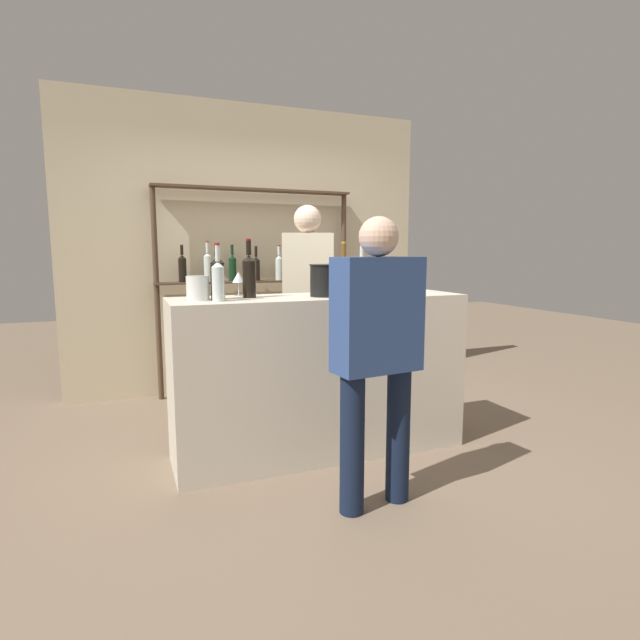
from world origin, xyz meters
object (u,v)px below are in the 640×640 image
counter_bottle_2 (362,275)px  server_behind_counter (308,290)px  counter_bottle_0 (249,275)px  wine_glass (238,278)px  counter_bottle_3 (218,280)px  cork_jar (198,288)px  counter_bottle_1 (218,277)px  counter_bottle_4 (344,274)px  customer_center (377,344)px  ice_bucket (324,280)px

counter_bottle_2 → server_behind_counter: server_behind_counter is taller
counter_bottle_0 → wine_glass: counter_bottle_0 is taller
counter_bottle_3 → cork_jar: (-0.11, 0.10, -0.05)m
counter_bottle_2 → cork_jar: 1.08m
counter_bottle_1 → counter_bottle_4: bearing=6.1°
counter_bottle_4 → customer_center: size_ratio=0.23×
counter_bottle_2 → customer_center: (-0.27, -0.74, -0.32)m
counter_bottle_3 → wine_glass: (0.19, 0.29, -0.01)m
counter_bottle_1 → ice_bucket: 0.69m
server_behind_counter → ice_bucket: bearing=5.6°
wine_glass → cork_jar: size_ratio=1.09×
counter_bottle_2 → counter_bottle_3: (-0.97, -0.04, -0.01)m
counter_bottle_2 → server_behind_counter: 0.98m
counter_bottle_0 → counter_bottle_4: 0.69m
counter_bottle_0 → counter_bottle_4: bearing=4.5°
counter_bottle_1 → server_behind_counter: server_behind_counter is taller
cork_jar → customer_center: customer_center is taller
counter_bottle_1 → customer_center: 1.11m
customer_center → wine_glass: bearing=21.1°
counter_bottle_0 → customer_center: customer_center is taller
counter_bottle_2 → wine_glass: bearing=162.2°
ice_bucket → server_behind_counter: 0.98m
counter_bottle_2 → counter_bottle_3: bearing=-177.7°
customer_center → server_behind_counter: server_behind_counter is taller
ice_bucket → server_behind_counter: bearing=76.3°
server_behind_counter → counter_bottle_0: bearing=-20.7°
counter_bottle_4 → server_behind_counter: (0.02, 0.79, -0.17)m
counter_bottle_4 → counter_bottle_2: bearing=-73.2°
cork_jar → server_behind_counter: server_behind_counter is taller
counter_bottle_0 → counter_bottle_3: size_ratio=1.09×
counter_bottle_0 → ice_bucket: counter_bottle_0 is taller
ice_bucket → customer_center: 0.82m
counter_bottle_4 → counter_bottle_3: bearing=-166.8°
customer_center → counter_bottle_1: bearing=33.4°
counter_bottle_3 → customer_center: (0.70, -0.70, -0.31)m
wine_glass → customer_center: size_ratio=0.10×
counter_bottle_1 → counter_bottle_2: bearing=-4.8°
counter_bottle_2 → server_behind_counter: (-0.03, 0.97, -0.17)m
counter_bottle_2 → counter_bottle_3: 0.97m
counter_bottle_0 → server_behind_counter: bearing=50.0°
counter_bottle_4 → cork_jar: 1.03m
counter_bottle_3 → ice_bucket: bearing=5.4°
customer_center → counter_bottle_4: bearing=-19.7°
counter_bottle_4 → ice_bucket: bearing=-144.4°
counter_bottle_2 → customer_center: bearing=-110.1°
counter_bottle_1 → counter_bottle_2: size_ratio=1.00×
customer_center → ice_bucket: bearing=-7.2°
wine_glass → cork_jar: (-0.29, -0.19, -0.05)m
counter_bottle_2 → server_behind_counter: bearing=91.8°
counter_bottle_4 → server_behind_counter: bearing=88.4°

